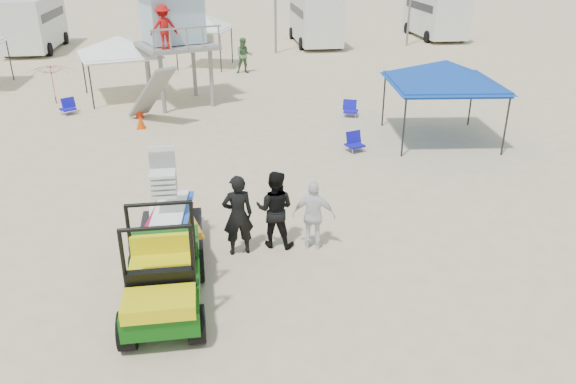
{
  "coord_description": "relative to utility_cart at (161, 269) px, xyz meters",
  "views": [
    {
      "loc": [
        -1.05,
        -8.38,
        6.47
      ],
      "look_at": [
        0.5,
        3.0,
        1.3
      ],
      "focal_mm": 35.0,
      "sensor_mm": 36.0,
      "label": 1
    }
  ],
  "objects": [
    {
      "name": "umbrella_a",
      "position": [
        -5.62,
        15.81,
        -0.1
      ],
      "size": [
        1.88,
        1.91,
        1.68
      ],
      "primitive_type": "imported",
      "rotation": [
        0.0,
        0.0,
        -0.02
      ],
      "color": "#AA1217",
      "rests_on": "ground"
    },
    {
      "name": "cone_near",
      "position": [
        -1.61,
        11.73,
        -0.7
      ],
      "size": [
        0.34,
        0.34,
        0.5
      ],
      "primitive_type": "cone",
      "color": "#DA4106",
      "rests_on": "ground"
    },
    {
      "name": "rv_mid_right",
      "position": [
        8.18,
        29.33,
        0.85
      ],
      "size": [
        2.64,
        7.0,
        3.25
      ],
      "color": "silver",
      "rests_on": "ground"
    },
    {
      "name": "beach_chair_a",
      "position": [
        -4.72,
        14.14,
        -0.63
      ],
      "size": [
        0.73,
        0.83,
        0.64
      ],
      "color": "#1210B3",
      "rests_on": "ground"
    },
    {
      "name": "surf_trailer",
      "position": [
        0.0,
        2.34,
        -0.06
      ],
      "size": [
        1.4,
        2.55,
        2.17
      ],
      "color": "black",
      "rests_on": "ground"
    },
    {
      "name": "canopy_white_a",
      "position": [
        -2.81,
        16.51,
        1.61
      ],
      "size": [
        3.86,
        3.86,
        3.1
      ],
      "color": "black",
      "rests_on": "ground"
    },
    {
      "name": "lifeguard_tower",
      "position": [
        -0.34,
        15.17,
        2.47
      ],
      "size": [
        3.69,
        3.69,
        4.58
      ],
      "color": "gray",
      "rests_on": "ground"
    },
    {
      "name": "canopy_blue",
      "position": [
        8.94,
        9.01,
        1.7
      ],
      "size": [
        3.79,
        3.79,
        3.2
      ],
      "color": "black",
      "rests_on": "ground"
    },
    {
      "name": "beach_chair_b",
      "position": [
        5.73,
        8.29,
        -0.63
      ],
      "size": [
        0.68,
        0.74,
        0.64
      ],
      "color": "#120FA3",
      "rests_on": "ground"
    },
    {
      "name": "cone_far",
      "position": [
        -1.81,
        13.19,
        -0.7
      ],
      "size": [
        0.34,
        0.34,
        0.5
      ],
      "primitive_type": "cone",
      "color": "#FF3008",
      "rests_on": "ground"
    },
    {
      "name": "rv_mid_left",
      "position": [
        -0.82,
        30.83,
        0.85
      ],
      "size": [
        2.65,
        6.5,
        3.25
      ],
      "color": "silver",
      "rests_on": "ground"
    },
    {
      "name": "rv_far_right",
      "position": [
        17.18,
        30.83,
        0.85
      ],
      "size": [
        2.64,
        6.6,
        3.25
      ],
      "color": "silver",
      "rests_on": "ground"
    },
    {
      "name": "umbrella_b",
      "position": [
        -1.37,
        20.47,
        0.02
      ],
      "size": [
        2.84,
        2.86,
        1.93
      ],
      "primitive_type": "imported",
      "rotation": [
        0.0,
        0.0,
        0.47
      ],
      "color": "yellow",
      "rests_on": "ground"
    },
    {
      "name": "distant_beachgoers",
      "position": [
        4.48,
        23.04,
        -0.06
      ],
      "size": [
        7.29,
        9.71,
        1.83
      ],
      "color": "#D7DE53",
      "rests_on": "ground"
    },
    {
      "name": "beach_chair_c",
      "position": [
        6.55,
        12.27,
        -0.63
      ],
      "size": [
        0.69,
        0.75,
        0.64
      ],
      "color": "#1310B6",
      "rests_on": "ground"
    },
    {
      "name": "man_left",
      "position": [
        1.52,
        2.04,
        -0.0
      ],
      "size": [
        0.74,
        0.54,
        1.89
      ],
      "primitive_type": "imported",
      "rotation": [
        0.0,
        0.0,
        3.28
      ],
      "color": "black",
      "rests_on": "ground"
    },
    {
      "name": "man_mid",
      "position": [
        2.37,
        2.29,
        -0.03
      ],
      "size": [
        1.07,
        0.94,
        1.83
      ],
      "primitive_type": "imported",
      "rotation": [
        0.0,
        0.0,
        2.82
      ],
      "color": "black",
      "rests_on": "ground"
    },
    {
      "name": "ground",
      "position": [
        2.18,
        -0.66,
        -0.95
      ],
      "size": [
        140.0,
        140.0,
        0.0
      ],
      "primitive_type": "plane",
      "color": "beige",
      "rests_on": "ground"
    },
    {
      "name": "rv_far_left",
      "position": [
        -9.82,
        29.33,
        0.85
      ],
      "size": [
        2.64,
        6.8,
        3.25
      ],
      "color": "silver",
      "rests_on": "ground"
    },
    {
      "name": "utility_cart",
      "position": [
        0.0,
        0.0,
        0.0
      ],
      "size": [
        1.42,
        2.69,
        2.03
      ],
      "color": "#0B490C",
      "rests_on": "ground"
    },
    {
      "name": "man_right",
      "position": [
        3.22,
        2.04,
        -0.12
      ],
      "size": [
        1.04,
        0.63,
        1.65
      ],
      "primitive_type": "imported",
      "rotation": [
        0.0,
        0.0,
        2.89
      ],
      "color": "white",
      "rests_on": "ground"
    },
    {
      "name": "canopy_white_c",
      "position": [
        0.84,
        22.73,
        1.77
      ],
      "size": [
        3.23,
        3.23,
        3.27
      ],
      "color": "black",
      "rests_on": "ground"
    }
  ]
}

